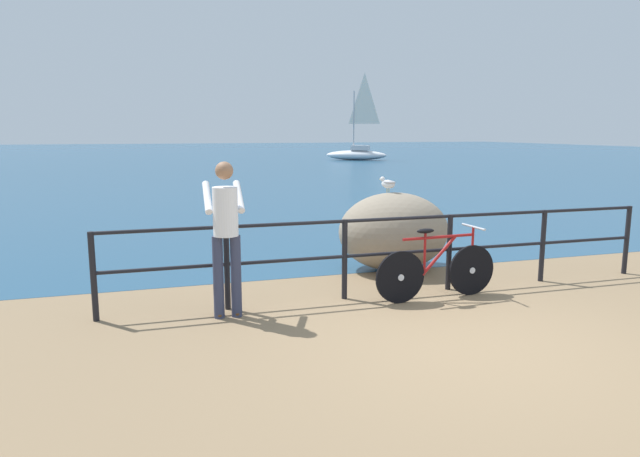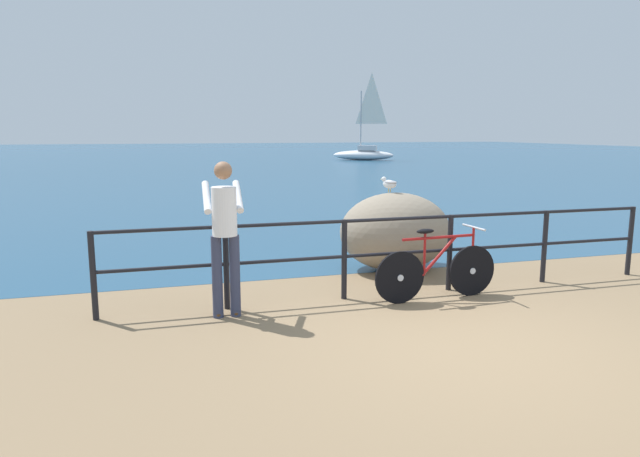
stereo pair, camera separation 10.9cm
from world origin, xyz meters
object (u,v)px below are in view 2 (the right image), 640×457
object	(u,v)px
seagull	(389,183)
sailboat	(364,150)
breakwater_boulder_main	(395,231)
bicycle	(437,269)
person_at_railing	(225,232)

from	to	relation	value
seagull	sailboat	distance (m)	32.90
breakwater_boulder_main	seagull	world-z (taller)	seagull
breakwater_boulder_main	sailboat	distance (m)	32.95
bicycle	breakwater_boulder_main	bearing A→B (deg)	82.08
person_at_railing	sailboat	xyz separation A→B (m)	(13.82, 32.58, -0.28)
breakwater_boulder_main	sailboat	size ratio (longest dim) A/B	0.28
bicycle	sailboat	bearing A→B (deg)	67.59
sailboat	bicycle	bearing A→B (deg)	101.13
seagull	sailboat	world-z (taller)	sailboat
seagull	sailboat	xyz separation A→B (m)	(11.14, 30.95, -0.62)
bicycle	sailboat	world-z (taller)	sailboat
person_at_railing	breakwater_boulder_main	bearing A→B (deg)	-58.33
seagull	bicycle	bearing A→B (deg)	154.60
breakwater_boulder_main	bicycle	bearing A→B (deg)	-94.41
person_at_railing	seagull	distance (m)	3.16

